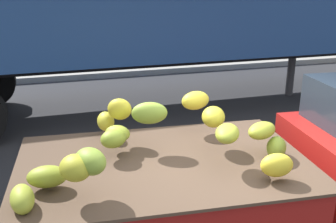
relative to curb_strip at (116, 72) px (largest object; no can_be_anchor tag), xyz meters
name	(u,v)px	position (x,y,z in m)	size (l,w,h in m)	color
curb_strip	(116,72)	(0.00, 0.00, 0.00)	(80.00, 0.80, 0.16)	gray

